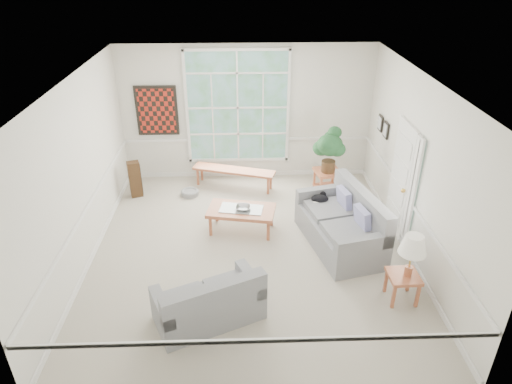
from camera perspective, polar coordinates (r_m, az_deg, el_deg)
floor at (r=8.15m, az=-0.66°, el=-7.22°), size 5.50×6.00×0.01m
ceiling at (r=6.85m, az=-0.80°, el=13.67°), size 5.50×6.00×0.02m
wall_back at (r=10.15m, az=-1.15°, el=9.78°), size 5.50×0.02×3.00m
wall_front at (r=4.86m, az=0.17°, el=-13.40°), size 5.50×0.02×3.00m
wall_left at (r=7.82m, az=-21.31°, el=1.85°), size 0.02×6.00×3.00m
wall_right at (r=7.92m, az=19.61°, el=2.50°), size 0.02×6.00×3.00m
window_back at (r=10.07m, az=-2.31°, el=10.50°), size 2.30×0.08×2.40m
entry_door at (r=8.60m, az=17.57°, el=1.56°), size 0.08×0.90×2.10m
door_sidelight at (r=8.03m, az=19.01°, el=0.16°), size 0.08×0.26×1.90m
wall_art at (r=10.24m, az=-12.29°, el=9.88°), size 0.90×0.06×1.10m
wall_frame_near at (r=9.40m, az=15.89°, el=7.46°), size 0.04×0.26×0.32m
wall_frame_far at (r=9.76m, az=15.24°, el=8.31°), size 0.04×0.26×0.32m
loveseat_right at (r=8.13m, az=10.50°, el=-3.45°), size 1.41×2.08×1.03m
loveseat_front at (r=6.61m, az=-6.02°, el=-12.80°), size 1.67×1.31×0.80m
coffee_table at (r=8.55m, az=-1.82°, el=-3.46°), size 1.33×0.88×0.46m
pewter_bowl at (r=8.40m, az=-1.64°, el=-1.95°), size 0.38×0.38×0.08m
window_bench at (r=10.11m, az=-2.77°, el=1.75°), size 1.84×0.89×0.42m
end_table at (r=9.95m, az=8.85°, el=1.28°), size 0.61×0.61×0.53m
houseplant at (r=9.59m, az=9.17°, el=5.20°), size 0.61×0.61×0.99m
side_table at (r=7.33m, az=17.74°, el=-11.23°), size 0.46×0.46×0.46m
table_lamp at (r=7.00m, az=18.83°, el=-7.57°), size 0.43×0.43×0.70m
pet_bed at (r=9.93m, az=-8.27°, el=-0.06°), size 0.51×0.51×0.12m
floor_speaker at (r=9.98m, az=-14.90°, el=1.56°), size 0.30×0.26×0.79m
cat at (r=8.56m, az=7.98°, el=-0.80°), size 0.35×0.27×0.15m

